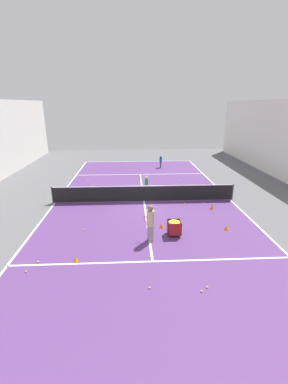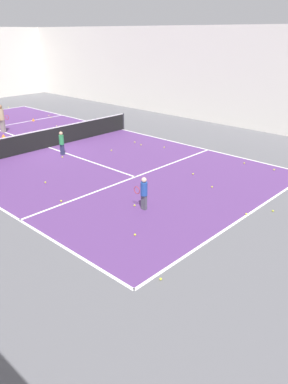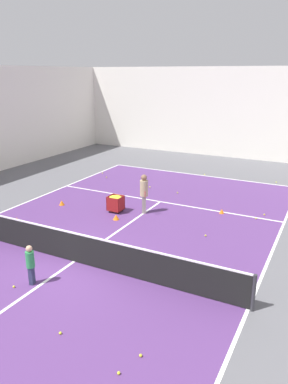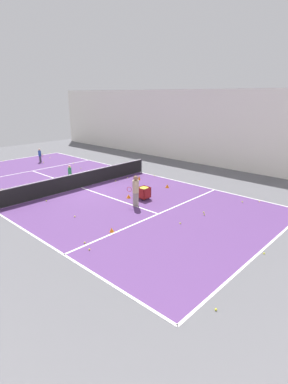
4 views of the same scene
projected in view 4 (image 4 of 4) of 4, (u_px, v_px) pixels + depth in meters
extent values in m
plane|color=#5B5B60|center=(81.00, 188.00, 19.81)|extent=(39.83, 39.83, 0.00)
cube|color=#563370|center=(81.00, 188.00, 19.81)|extent=(11.28, 24.33, 0.00)
cube|color=white|center=(3.00, 161.00, 27.69)|extent=(11.28, 0.10, 0.00)
cube|color=white|center=(263.00, 250.00, 11.92)|extent=(11.28, 0.10, 0.00)
cube|color=white|center=(140.00, 172.00, 23.72)|extent=(0.10, 24.33, 0.00)
cube|color=white|center=(32.00, 171.00, 24.14)|extent=(11.28, 0.10, 0.00)
cube|color=white|center=(158.00, 214.00, 15.47)|extent=(11.28, 0.10, 0.00)
cube|color=white|center=(81.00, 188.00, 19.81)|extent=(0.10, 13.38, 0.00)
cube|color=silver|center=(185.00, 126.00, 26.79)|extent=(0.15, 36.13, 6.31)
cylinder|color=#2D2D33|center=(141.00, 166.00, 23.63)|extent=(0.10, 0.10, 1.05)
cube|color=black|center=(81.00, 180.00, 19.65)|extent=(11.38, 0.03, 0.98)
cube|color=white|center=(80.00, 173.00, 19.49)|extent=(11.38, 0.04, 0.05)
cube|color=#4C4C56|center=(40.00, 159.00, 27.15)|extent=(0.12, 0.20, 0.55)
cylinder|color=#234799|center=(40.00, 153.00, 26.99)|extent=(0.25, 0.25, 0.49)
sphere|color=beige|center=(39.00, 150.00, 26.88)|extent=(0.18, 0.18, 0.18)
torus|color=#B22D2D|center=(42.00, 155.00, 26.87)|extent=(0.03, 0.28, 0.28)
cube|color=gray|center=(136.00, 199.00, 16.45)|extent=(0.27, 0.32, 0.78)
cylinder|color=tan|center=(136.00, 187.00, 16.21)|extent=(0.47, 0.47, 0.70)
sphere|color=#846047|center=(136.00, 178.00, 16.06)|extent=(0.26, 0.26, 0.26)
torus|color=#B22D2D|center=(129.00, 189.00, 16.32)|extent=(0.15, 0.26, 0.28)
cube|color=#2D3351|center=(70.00, 178.00, 20.97)|extent=(0.17, 0.22, 0.55)
cylinder|color=#2D8C4C|center=(70.00, 171.00, 20.80)|extent=(0.31, 0.31, 0.49)
sphere|color=tan|center=(69.00, 166.00, 20.70)|extent=(0.18, 0.18, 0.18)
cube|color=maroon|center=(144.00, 197.00, 17.65)|extent=(0.61, 0.58, 0.02)
cube|color=maroon|center=(141.00, 191.00, 17.74)|extent=(0.61, 0.02, 0.62)
cube|color=maroon|center=(148.00, 193.00, 17.37)|extent=(0.61, 0.02, 0.62)
cube|color=maroon|center=(147.00, 191.00, 17.76)|extent=(0.02, 0.58, 0.62)
cube|color=maroon|center=(141.00, 193.00, 17.35)|extent=(0.02, 0.58, 0.62)
ellipsoid|color=yellow|center=(144.00, 188.00, 17.48)|extent=(0.57, 0.54, 0.16)
cylinder|color=black|center=(144.00, 196.00, 17.95)|extent=(0.05, 0.05, 0.11)
cylinder|color=black|center=(139.00, 198.00, 17.65)|extent=(0.05, 0.05, 0.11)
cylinder|color=black|center=(149.00, 198.00, 17.68)|extent=(0.05, 0.05, 0.11)
cylinder|color=black|center=(144.00, 200.00, 17.38)|extent=(0.05, 0.05, 0.11)
cone|color=orange|center=(167.00, 186.00, 19.78)|extent=(0.25, 0.25, 0.23)
cone|color=orange|center=(139.00, 178.00, 21.57)|extent=(0.20, 0.20, 0.32)
cone|color=orange|center=(112.00, 230.00, 13.43)|extent=(0.21, 0.21, 0.20)
cone|color=orange|center=(129.00, 196.00, 17.82)|extent=(0.26, 0.26, 0.22)
sphere|color=yellow|center=(75.00, 216.00, 15.07)|extent=(0.07, 0.07, 0.07)
sphere|color=yellow|center=(46.00, 201.00, 17.27)|extent=(0.07, 0.07, 0.07)
sphere|color=yellow|center=(259.00, 201.00, 17.17)|extent=(0.07, 0.07, 0.07)
sphere|color=yellow|center=(154.00, 176.00, 22.58)|extent=(0.07, 0.07, 0.07)
sphere|color=yellow|center=(85.00, 242.00, 12.43)|extent=(0.07, 0.07, 0.07)
sphere|color=yellow|center=(138.00, 171.00, 23.88)|extent=(0.07, 0.07, 0.07)
sphere|color=yellow|center=(216.00, 309.00, 8.57)|extent=(0.07, 0.07, 0.07)
sphere|color=yellow|center=(116.00, 181.00, 21.19)|extent=(0.07, 0.07, 0.07)
sphere|color=yellow|center=(204.00, 215.00, 15.31)|extent=(0.07, 0.07, 0.07)
sphere|color=yellow|center=(180.00, 223.00, 14.28)|extent=(0.07, 0.07, 0.07)
sphere|color=yellow|center=(32.00, 184.00, 20.43)|extent=(0.07, 0.07, 0.07)
sphere|color=yellow|center=(242.00, 202.00, 17.12)|extent=(0.07, 0.07, 0.07)
sphere|color=yellow|center=(127.00, 178.00, 22.04)|extent=(0.07, 0.07, 0.07)
sphere|color=yellow|center=(0.00, 167.00, 25.30)|extent=(0.07, 0.07, 0.07)
sphere|color=yellow|center=(204.00, 212.00, 15.59)|extent=(0.07, 0.07, 0.07)
sphere|color=yellow|center=(71.00, 180.00, 21.53)|extent=(0.07, 0.07, 0.07)
sphere|color=yellow|center=(50.00, 153.00, 31.21)|extent=(0.07, 0.07, 0.07)
sphere|color=yellow|center=(2.00, 189.00, 19.41)|extent=(0.07, 0.07, 0.07)
sphere|color=yellow|center=(3.00, 192.00, 18.87)|extent=(0.07, 0.07, 0.07)
sphere|color=yellow|center=(73.00, 163.00, 26.63)|extent=(0.07, 0.07, 0.07)
sphere|color=yellow|center=(3.00, 161.00, 27.66)|extent=(0.07, 0.07, 0.07)
sphere|color=yellow|center=(89.00, 249.00, 11.87)|extent=(0.07, 0.07, 0.07)
sphere|color=yellow|center=(264.00, 253.00, 11.59)|extent=(0.07, 0.07, 0.07)
sphere|color=yellow|center=(44.00, 162.00, 27.00)|extent=(0.07, 0.07, 0.07)
sphere|color=yellow|center=(50.00, 157.00, 29.04)|extent=(0.07, 0.07, 0.07)
sphere|color=yellow|center=(81.00, 168.00, 24.83)|extent=(0.07, 0.07, 0.07)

